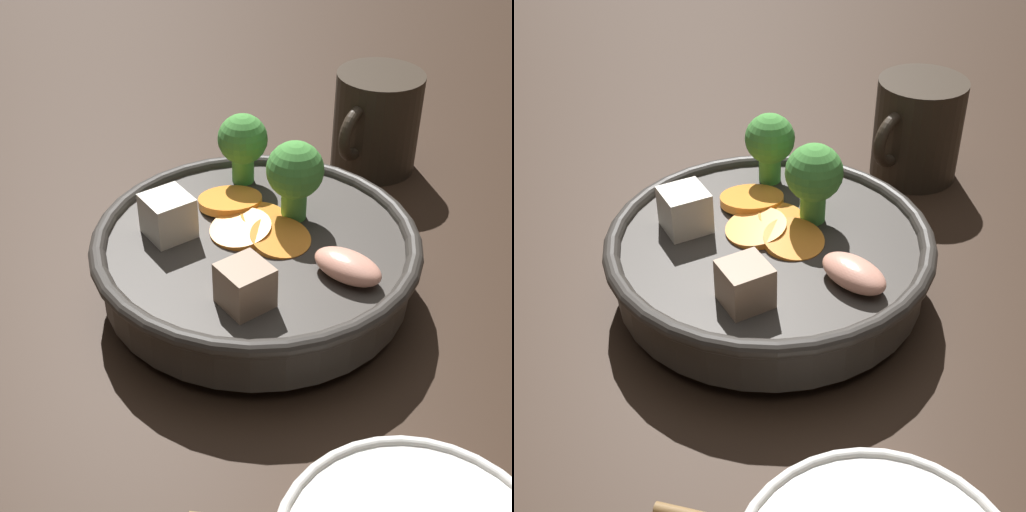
# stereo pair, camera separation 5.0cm
# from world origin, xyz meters

# --- Properties ---
(ground_plane) EXTENTS (3.00, 3.00, 0.00)m
(ground_plane) POSITION_xyz_m (0.00, 0.00, 0.00)
(ground_plane) COLOR black
(stirfry_bowl) EXTENTS (0.23, 0.23, 0.10)m
(stirfry_bowl) POSITION_xyz_m (-0.00, -0.00, 0.03)
(stirfry_bowl) COLOR #38332D
(stirfry_bowl) RESTS_ON ground_plane
(dark_mug) EXTENTS (0.10, 0.08, 0.09)m
(dark_mug) POSITION_xyz_m (-0.21, -0.02, 0.04)
(dark_mug) COLOR #33281E
(dark_mug) RESTS_ON ground_plane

